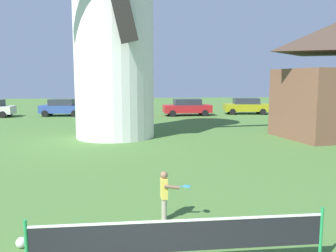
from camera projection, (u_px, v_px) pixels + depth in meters
windmill at (113, 25)px, 20.30m from camera, size 8.32×5.31×13.50m
tennis_net at (180, 236)px, 6.23m from camera, size 5.30×0.06×1.10m
player_far at (165, 193)px, 8.59m from camera, size 0.73×0.46×1.22m
stray_ball at (21, 243)px, 7.24m from camera, size 0.22×0.22×0.22m
parked_car_blue at (62, 107)px, 32.81m from camera, size 4.03×2.13×1.56m
parked_car_green at (122, 108)px, 32.44m from camera, size 4.36×2.23×1.56m
parked_car_red at (187, 107)px, 33.16m from camera, size 4.51×2.01×1.56m
parked_car_mustard at (246, 106)px, 34.59m from camera, size 4.41×2.25×1.56m
chapel at (336, 81)px, 20.55m from camera, size 6.99×5.62×7.60m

